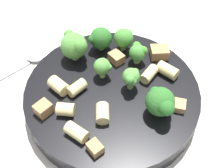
{
  "coord_description": "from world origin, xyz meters",
  "views": [
    {
      "loc": [
        -0.12,
        0.21,
        0.33
      ],
      "look_at": [
        0.0,
        0.0,
        0.04
      ],
      "focal_mm": 45.0,
      "sensor_mm": 36.0,
      "label": 1
    }
  ],
  "objects_px": {
    "broccoli_floret_2": "(138,52)",
    "rigatoni_2": "(168,70)",
    "rigatoni_0": "(59,86)",
    "broccoli_floret_0": "(100,38)",
    "chicken_chunk_0": "(179,106)",
    "broccoli_floret_1": "(102,67)",
    "chicken_chunk_4": "(43,109)",
    "broccoli_floret_3": "(124,38)",
    "rigatoni_6": "(149,74)",
    "broccoli_floret_5": "(75,45)",
    "chicken_chunk_3": "(159,52)",
    "rigatoni_4": "(74,131)",
    "broccoli_floret_6": "(161,103)",
    "rigatoni_3": "(103,113)",
    "rigatoni_1": "(66,109)",
    "rigatoni_5": "(77,88)",
    "chicken_chunk_1": "(95,148)",
    "broccoli_floret_4": "(131,77)",
    "pasta_bowl": "(112,94)",
    "spoon": "(31,59)",
    "chicken_chunk_2": "(116,58)"
  },
  "relations": [
    {
      "from": "rigatoni_2",
      "to": "chicken_chunk_1",
      "type": "height_order",
      "value": "rigatoni_2"
    },
    {
      "from": "rigatoni_4",
      "to": "chicken_chunk_3",
      "type": "xyz_separation_m",
      "value": [
        -0.03,
        -0.17,
        -0.0
      ]
    },
    {
      "from": "pasta_bowl",
      "to": "rigatoni_0",
      "type": "height_order",
      "value": "rigatoni_0"
    },
    {
      "from": "broccoli_floret_2",
      "to": "rigatoni_2",
      "type": "height_order",
      "value": "broccoli_floret_2"
    },
    {
      "from": "broccoli_floret_3",
      "to": "rigatoni_6",
      "type": "xyz_separation_m",
      "value": [
        -0.06,
        0.03,
        -0.02
      ]
    },
    {
      "from": "broccoli_floret_3",
      "to": "broccoli_floret_5",
      "type": "relative_size",
      "value": 0.83
    },
    {
      "from": "chicken_chunk_2",
      "to": "chicken_chunk_3",
      "type": "relative_size",
      "value": 0.8
    },
    {
      "from": "rigatoni_3",
      "to": "rigatoni_6",
      "type": "height_order",
      "value": "rigatoni_3"
    },
    {
      "from": "rigatoni_2",
      "to": "chicken_chunk_2",
      "type": "height_order",
      "value": "rigatoni_2"
    },
    {
      "from": "broccoli_floret_6",
      "to": "rigatoni_3",
      "type": "height_order",
      "value": "broccoli_floret_6"
    },
    {
      "from": "broccoli_floret_1",
      "to": "rigatoni_0",
      "type": "bearing_deg",
      "value": 53.73
    },
    {
      "from": "broccoli_floret_0",
      "to": "chicken_chunk_3",
      "type": "distance_m",
      "value": 0.09
    },
    {
      "from": "chicken_chunk_1",
      "to": "chicken_chunk_3",
      "type": "distance_m",
      "value": 0.18
    },
    {
      "from": "broccoli_floret_0",
      "to": "rigatoni_5",
      "type": "xyz_separation_m",
      "value": [
        -0.02,
        0.09,
        -0.01
      ]
    },
    {
      "from": "rigatoni_1",
      "to": "rigatoni_3",
      "type": "bearing_deg",
      "value": -157.24
    },
    {
      "from": "rigatoni_1",
      "to": "broccoli_floret_3",
      "type": "bearing_deg",
      "value": -92.23
    },
    {
      "from": "broccoli_floret_0",
      "to": "broccoli_floret_1",
      "type": "relative_size",
      "value": 1.19
    },
    {
      "from": "pasta_bowl",
      "to": "spoon",
      "type": "distance_m",
      "value": 0.16
    },
    {
      "from": "chicken_chunk_3",
      "to": "rigatoni_1",
      "type": "bearing_deg",
      "value": 68.98
    },
    {
      "from": "broccoli_floret_1",
      "to": "spoon",
      "type": "bearing_deg",
      "value": 3.09
    },
    {
      "from": "rigatoni_4",
      "to": "chicken_chunk_3",
      "type": "relative_size",
      "value": 1.08
    },
    {
      "from": "broccoli_floret_1",
      "to": "rigatoni_2",
      "type": "relative_size",
      "value": 1.08
    },
    {
      "from": "pasta_bowl",
      "to": "rigatoni_6",
      "type": "xyz_separation_m",
      "value": [
        -0.03,
        -0.04,
        0.02
      ]
    },
    {
      "from": "broccoli_floret_3",
      "to": "rigatoni_3",
      "type": "xyz_separation_m",
      "value": [
        -0.04,
        0.12,
        -0.01
      ]
    },
    {
      "from": "rigatoni_3",
      "to": "chicken_chunk_0",
      "type": "xyz_separation_m",
      "value": [
        -0.08,
        -0.06,
        -0.0
      ]
    },
    {
      "from": "broccoli_floret_5",
      "to": "chicken_chunk_3",
      "type": "relative_size",
      "value": 1.72
    },
    {
      "from": "rigatoni_0",
      "to": "broccoli_floret_0",
      "type": "bearing_deg",
      "value": -92.94
    },
    {
      "from": "rigatoni_2",
      "to": "rigatoni_5",
      "type": "relative_size",
      "value": 1.12
    },
    {
      "from": "rigatoni_1",
      "to": "rigatoni_3",
      "type": "height_order",
      "value": "same"
    },
    {
      "from": "broccoli_floret_5",
      "to": "rigatoni_1",
      "type": "relative_size",
      "value": 2.08
    },
    {
      "from": "rigatoni_6",
      "to": "broccoli_floret_3",
      "type": "bearing_deg",
      "value": -29.79
    },
    {
      "from": "chicken_chunk_4",
      "to": "rigatoni_5",
      "type": "bearing_deg",
      "value": -108.94
    },
    {
      "from": "broccoli_floret_4",
      "to": "broccoli_floret_6",
      "type": "height_order",
      "value": "broccoli_floret_6"
    },
    {
      "from": "rigatoni_2",
      "to": "spoon",
      "type": "xyz_separation_m",
      "value": [
        0.21,
        0.06,
        -0.03
      ]
    },
    {
      "from": "chicken_chunk_0",
      "to": "rigatoni_0",
      "type": "bearing_deg",
      "value": 19.22
    },
    {
      "from": "broccoli_floret_5",
      "to": "chicken_chunk_3",
      "type": "xyz_separation_m",
      "value": [
        -0.11,
        -0.07,
        -0.02
      ]
    },
    {
      "from": "broccoli_floret_5",
      "to": "chicken_chunk_1",
      "type": "distance_m",
      "value": 0.16
    },
    {
      "from": "broccoli_floret_3",
      "to": "broccoli_floret_6",
      "type": "distance_m",
      "value": 0.13
    },
    {
      "from": "broccoli_floret_1",
      "to": "broccoli_floret_3",
      "type": "height_order",
      "value": "broccoli_floret_3"
    },
    {
      "from": "rigatoni_1",
      "to": "chicken_chunk_2",
      "type": "distance_m",
      "value": 0.11
    },
    {
      "from": "rigatoni_0",
      "to": "broccoli_floret_6",
      "type": "bearing_deg",
      "value": -166.72
    },
    {
      "from": "chicken_chunk_3",
      "to": "rigatoni_0",
      "type": "bearing_deg",
      "value": 55.0
    },
    {
      "from": "broccoli_floret_5",
      "to": "rigatoni_4",
      "type": "bearing_deg",
      "value": 123.47
    },
    {
      "from": "rigatoni_6",
      "to": "chicken_chunk_1",
      "type": "height_order",
      "value": "rigatoni_6"
    },
    {
      "from": "broccoli_floret_2",
      "to": "rigatoni_2",
      "type": "xyz_separation_m",
      "value": [
        -0.05,
        0.0,
        -0.01
      ]
    },
    {
      "from": "broccoli_floret_1",
      "to": "chicken_chunk_4",
      "type": "xyz_separation_m",
      "value": [
        0.03,
        0.09,
        -0.01
      ]
    },
    {
      "from": "rigatoni_1",
      "to": "spoon",
      "type": "xyz_separation_m",
      "value": [
        0.13,
        -0.07,
        -0.03
      ]
    },
    {
      "from": "rigatoni_4",
      "to": "broccoli_floret_6",
      "type": "bearing_deg",
      "value": -134.44
    },
    {
      "from": "broccoli_floret_4",
      "to": "chicken_chunk_0",
      "type": "xyz_separation_m",
      "value": [
        -0.07,
        -0.0,
        -0.02
      ]
    },
    {
      "from": "broccoli_floret_2",
      "to": "rigatoni_3",
      "type": "relative_size",
      "value": 1.24
    }
  ]
}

